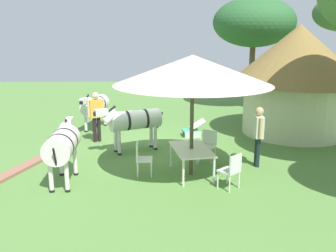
# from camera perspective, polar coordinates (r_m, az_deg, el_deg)

# --- Properties ---
(ground_plane) EXTENTS (36.00, 36.00, 0.00)m
(ground_plane) POSITION_cam_1_polar(r_m,az_deg,el_deg) (12.18, -1.58, -3.70)
(ground_plane) COLOR #56833E
(thatched_hut) EXTENTS (4.93, 4.93, 4.04)m
(thatched_hut) POSITION_cam_1_polar(r_m,az_deg,el_deg) (14.63, 19.16, 7.66)
(thatched_hut) COLOR beige
(thatched_hut) RESTS_ON ground_plane
(shade_umbrella) EXTENTS (4.07, 4.07, 3.19)m
(shade_umbrella) POSITION_cam_1_polar(r_m,az_deg,el_deg) (9.49, 3.79, 8.57)
(shade_umbrella) COLOR #463D2F
(shade_umbrella) RESTS_ON ground_plane
(patio_dining_table) EXTENTS (1.73, 1.17, 0.74)m
(patio_dining_table) POSITION_cam_1_polar(r_m,az_deg,el_deg) (9.93, 3.59, -3.84)
(patio_dining_table) COLOR silver
(patio_dining_table) RESTS_ON ground_plane
(patio_chair_west_end) EXTENTS (0.58, 0.59, 0.90)m
(patio_chair_west_end) POSITION_cam_1_polar(r_m,az_deg,el_deg) (11.16, 6.20, -2.65)
(patio_chair_west_end) COLOR silver
(patio_chair_west_end) RESTS_ON ground_plane
(patio_chair_near_hut) EXTENTS (0.44, 0.42, 0.90)m
(patio_chair_near_hut) POSITION_cam_1_polar(r_m,az_deg,el_deg) (9.93, -4.12, -4.72)
(patio_chair_near_hut) COLOR white
(patio_chair_near_hut) RESTS_ON ground_plane
(patio_chair_east_end) EXTENTS (0.61, 0.61, 0.90)m
(patio_chair_east_end) POSITION_cam_1_polar(r_m,az_deg,el_deg) (9.17, 9.74, -6.50)
(patio_chair_east_end) COLOR silver
(patio_chair_east_end) RESTS_ON ground_plane
(guest_beside_umbrella) EXTENTS (0.61, 0.24, 1.72)m
(guest_beside_umbrella) POSITION_cam_1_polar(r_m,az_deg,el_deg) (10.76, 13.68, -0.76)
(guest_beside_umbrella) COLOR black
(guest_beside_umbrella) RESTS_ON ground_plane
(standing_watcher) EXTENTS (0.42, 0.56, 1.75)m
(standing_watcher) POSITION_cam_1_polar(r_m,az_deg,el_deg) (13.11, -10.97, 2.09)
(standing_watcher) COLOR black
(standing_watcher) RESTS_ON ground_plane
(striped_lounge_chair) EXTENTS (0.62, 0.87, 0.62)m
(striped_lounge_chair) POSITION_cam_1_polar(r_m,az_deg,el_deg) (13.82, 3.87, -0.49)
(striped_lounge_chair) COLOR teal
(striped_lounge_chair) RESTS_ON ground_plane
(zebra_nearest_camera) EXTENTS (2.14, 0.72, 1.55)m
(zebra_nearest_camera) POSITION_cam_1_polar(r_m,az_deg,el_deg) (9.67, -15.87, -2.72)
(zebra_nearest_camera) COLOR silver
(zebra_nearest_camera) RESTS_ON ground_plane
(zebra_by_umbrella) EXTENTS (1.23, 2.15, 1.55)m
(zebra_by_umbrella) POSITION_cam_1_polar(r_m,az_deg,el_deg) (11.88, -5.29, 0.84)
(zebra_by_umbrella) COLOR silver
(zebra_by_umbrella) RESTS_ON ground_plane
(zebra_toward_hut) EXTENTS (2.11, 0.98, 1.49)m
(zebra_toward_hut) POSITION_cam_1_polar(r_m,az_deg,el_deg) (14.91, -11.21, 3.08)
(zebra_toward_hut) COLOR silver
(zebra_toward_hut) RESTS_ON ground_plane
(acacia_tree_far_lawn) EXTENTS (4.00, 4.00, 5.44)m
(acacia_tree_far_lawn) POSITION_cam_1_polar(r_m,az_deg,el_deg) (19.21, 13.05, 15.19)
(acacia_tree_far_lawn) COLOR brown
(acacia_tree_far_lawn) RESTS_ON ground_plane
(brick_patio_kerb) EXTENTS (2.76, 1.27, 0.08)m
(brick_patio_kerb) POSITION_cam_1_polar(r_m,az_deg,el_deg) (10.98, -22.80, -6.63)
(brick_patio_kerb) COLOR #95614E
(brick_patio_kerb) RESTS_ON ground_plane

